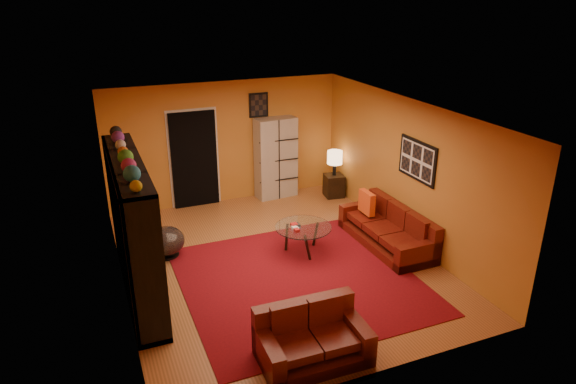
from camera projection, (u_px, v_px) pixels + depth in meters
name	position (u px, v px, depth m)	size (l,w,h in m)	color
floor	(277.00, 261.00, 8.77)	(6.00, 6.00, 0.00)	brown
ceiling	(276.00, 111.00, 7.81)	(6.00, 6.00, 0.00)	white
wall_back	(226.00, 143.00, 10.87)	(6.00, 6.00, 0.00)	#C1782A
wall_front	(374.00, 282.00, 5.71)	(6.00, 6.00, 0.00)	#C1782A
wall_left	(115.00, 215.00, 7.41)	(6.00, 6.00, 0.00)	#C1782A
wall_right	(407.00, 171.00, 9.17)	(6.00, 6.00, 0.00)	#C1782A
rug	(299.00, 280.00, 8.20)	(3.60, 3.60, 0.01)	#5E0A14
doorway	(194.00, 160.00, 10.69)	(0.95, 0.10, 2.04)	black
wall_art_right	(417.00, 160.00, 8.80)	(0.03, 1.00, 0.70)	black
wall_art_back	(259.00, 105.00, 10.84)	(0.42, 0.03, 0.52)	black
entertainment_unit	(133.00, 228.00, 7.58)	(0.45, 3.00, 2.10)	black
tv	(138.00, 232.00, 7.58)	(0.12, 0.94, 0.54)	black
sofa	(390.00, 229.00, 9.27)	(0.87, 2.06, 0.85)	#4F100A
loveseat	(311.00, 337.00, 6.41)	(1.37, 0.84, 0.85)	#4F100A
throw_pillow	(367.00, 202.00, 9.56)	(0.12, 0.42, 0.42)	#F5531B
coffee_table	(303.00, 229.00, 8.91)	(0.98, 0.98, 0.49)	silver
storage_cabinet	(276.00, 158.00, 11.22)	(0.89, 0.40, 1.78)	#B2AEA4
bowl_chair	(166.00, 241.00, 8.85)	(0.65, 0.65, 0.53)	black
side_table	(334.00, 186.00, 11.44)	(0.40, 0.40, 0.50)	black
table_lamp	(335.00, 158.00, 11.21)	(0.33, 0.33, 0.55)	black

